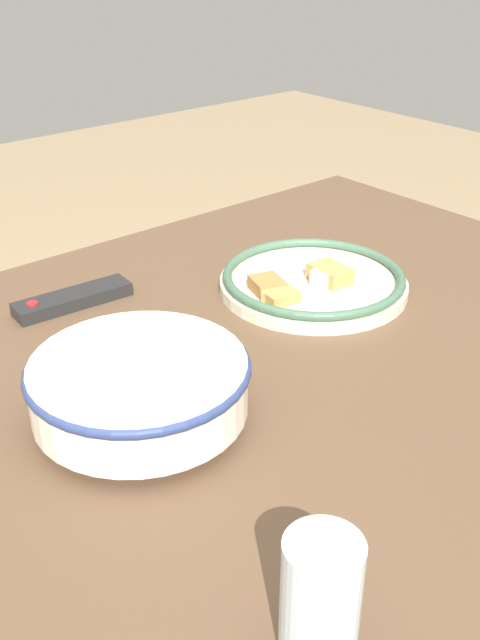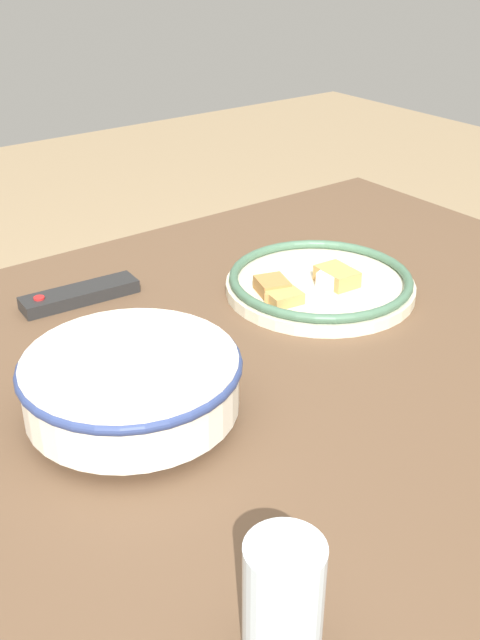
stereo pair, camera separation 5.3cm
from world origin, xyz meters
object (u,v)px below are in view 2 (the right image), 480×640
Objects in this scene: tv_remote at (80,295)px; food_plate at (319,283)px; noodle_bowl at (131,383)px; drinking_glass at (283,602)px.

food_plate is at bearing -118.35° from tv_remote.
tv_remote is (0.08, 0.31, -0.04)m from noodle_bowl.
noodle_bowl is at bearing 169.19° from tv_remote.
food_plate is (0.39, 0.11, -0.03)m from noodle_bowl.
food_plate is 1.61× the size of tv_remote.
noodle_bowl reaches higher than tv_remote.
food_plate reaches higher than tv_remote.
food_plate is at bearing 16.11° from noodle_bowl.
drinking_glass is at bearing -134.66° from food_plate.
drinking_glass is at bearing -100.46° from noodle_bowl.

